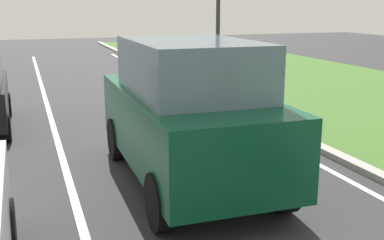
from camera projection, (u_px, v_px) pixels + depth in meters
name	position (u px, v px, depth m)	size (l,w,h in m)	color
ground_plane	(83.00, 123.00, 11.60)	(60.00, 60.00, 0.00)	#2D2D30
lane_line_center	(53.00, 125.00, 11.37)	(0.12, 32.00, 0.01)	silver
lane_line_right_edge	(220.00, 112.00, 12.76)	(0.12, 32.00, 0.01)	silver
grass_verge_right	(371.00, 99.00, 14.34)	(9.00, 48.00, 0.06)	#3D6628
curb_right	(237.00, 108.00, 12.91)	(0.24, 48.00, 0.12)	#9E9B93
car_suv_ahead	(188.00, 111.00, 7.47)	(2.01, 4.52, 2.28)	#0C472D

